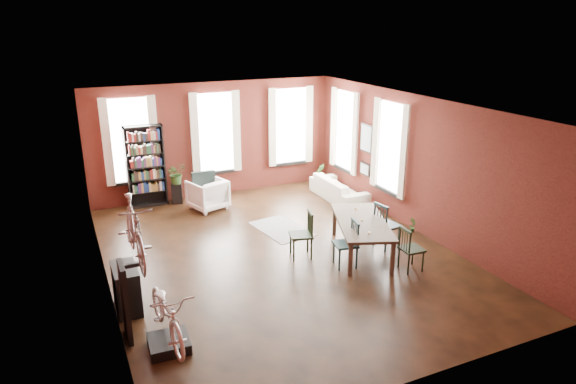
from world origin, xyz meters
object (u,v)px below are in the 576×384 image
dining_chair_d (387,225)px  plant_stand (177,193)px  dining_chair_a (345,244)px  bookshelf (146,166)px  bicycle_floor (165,289)px  cream_sofa (339,185)px  console_table (127,288)px  white_armchair (208,193)px  bike_trainer (169,344)px  dining_table (361,237)px  dining_chair_b (301,235)px  dining_chair_c (412,249)px

dining_chair_d → plant_stand: dining_chair_d is taller
dining_chair_a → bookshelf: size_ratio=0.44×
bookshelf → bicycle_floor: (-0.86, -6.63, -0.07)m
dining_chair_a → dining_chair_d: bearing=119.3°
cream_sofa → console_table: cream_sofa is taller
white_armchair → console_table: white_armchair is taller
bike_trainer → plant_stand: 6.73m
dining_chair_d → white_armchair: 4.94m
dining_table → dining_chair_b: size_ratio=2.18×
bike_trainer → dining_chair_d: bearing=18.5°
dining_table → dining_chair_b: (-1.26, 0.38, 0.13)m
console_table → bookshelf: bearing=76.2°
dining_chair_a → bookshelf: bookshelf is taller
dining_chair_a → bike_trainer: dining_chair_a is taller
dining_chair_b → dining_chair_c: 2.28m
dining_chair_d → white_armchair: bearing=29.0°
dining_chair_d → bicycle_floor: (-5.18, -1.73, 0.52)m
dining_table → bookshelf: bookshelf is taller
dining_chair_b → bicycle_floor: bicycle_floor is taller
console_table → bicycle_floor: bicycle_floor is taller
dining_chair_d → bookshelf: size_ratio=0.47×
dining_chair_a → dining_chair_b: bearing=-129.3°
dining_chair_a → cream_sofa: bearing=162.9°
dining_table → dining_chair_a: (-0.62, -0.39, 0.11)m
bookshelf → console_table: 5.40m
bookshelf → console_table: bookshelf is taller
dining_chair_b → dining_chair_c: (1.75, -1.46, -0.05)m
plant_stand → bicycle_floor: bearing=-103.9°
dining_chair_a → bookshelf: 6.16m
dining_chair_b → bookshelf: 5.18m
white_armchair → cream_sofa: bearing=149.4°
bike_trainer → console_table: console_table is taller
dining_table → dining_chair_a: dining_chair_a is taller
bicycle_floor → cream_sofa: bearing=37.2°
dining_table → dining_chair_d: 0.70m
dining_chair_d → bookshelf: 6.56m
dining_chair_d → bicycle_floor: size_ratio=0.60×
cream_sofa → bicycle_floor: 7.65m
white_armchair → plant_stand: size_ratio=1.58×
dining_chair_a → console_table: 4.29m
cream_sofa → bookshelf: bearing=71.0°
dining_chair_c → bicycle_floor: size_ratio=0.53×
cream_sofa → bike_trainer: (-5.83, -4.94, -0.32)m
dining_chair_b → bicycle_floor: 3.87m
cream_sofa → plant_stand: (-4.20, 1.58, -0.13)m
dining_chair_c → white_armchair: (-2.74, 5.10, -0.01)m
bookshelf → dining_chair_b: bearing=-62.5°
bookshelf → bike_trainer: (-0.88, -6.64, -1.01)m
dining_chair_b → white_armchair: bearing=-150.6°
dining_table → plant_stand: bearing=141.4°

